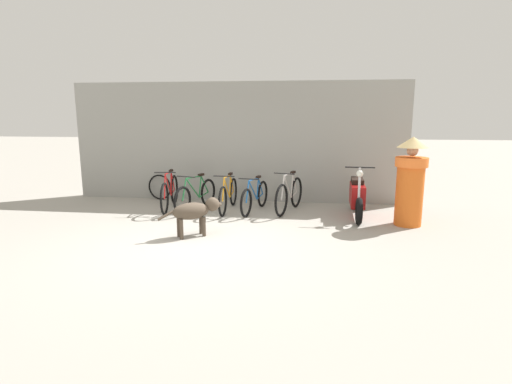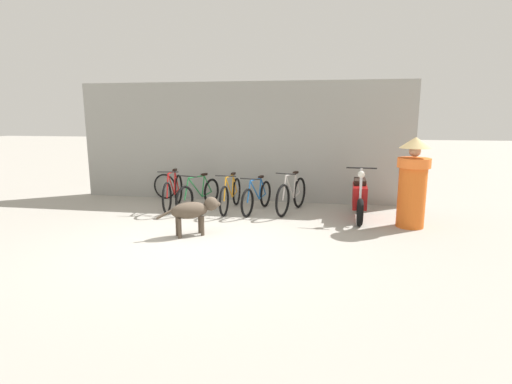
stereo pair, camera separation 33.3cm
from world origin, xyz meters
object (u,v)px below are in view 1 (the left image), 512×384
object	(u,v)px
spare_tire_left	(160,187)
bicycle_2	(228,195)
motorcycle	(357,197)
bicycle_3	(255,197)
bicycle_4	(289,195)
stray_dog	(196,211)
bicycle_0	(170,193)
person_in_robes	(410,180)
bicycle_1	(196,195)

from	to	relation	value
spare_tire_left	bicycle_2	bearing A→B (deg)	-25.59
bicycle_2	spare_tire_left	distance (m)	2.16
motorcycle	bicycle_3	bearing A→B (deg)	-91.60
bicycle_4	spare_tire_left	bearing A→B (deg)	-87.15
motorcycle	stray_dog	xyz separation A→B (m)	(-2.99, -1.76, 0.03)
bicycle_0	motorcycle	xyz separation A→B (m)	(4.15, -0.17, 0.06)
bicycle_4	person_in_robes	size ratio (longest dim) A/B	0.94
bicycle_0	bicycle_1	distance (m)	0.62
bicycle_1	bicycle_3	world-z (taller)	bicycle_1
bicycle_1	bicycle_2	distance (m)	0.74
bicycle_2	bicycle_3	bearing A→B (deg)	90.00
bicycle_1	bicycle_3	distance (m)	1.34
person_in_robes	bicycle_2	bearing A→B (deg)	-44.78
bicycle_2	spare_tire_left	bearing A→B (deg)	-113.93
motorcycle	stray_dog	size ratio (longest dim) A/B	1.83
bicycle_2	stray_dog	distance (m)	1.96
bicycle_1	person_in_robes	size ratio (longest dim) A/B	0.97
bicycle_1	bicycle_0	bearing A→B (deg)	-75.26
spare_tire_left	bicycle_0	bearing A→B (deg)	-57.92
bicycle_2	bicycle_4	xyz separation A→B (m)	(1.36, 0.09, 0.02)
spare_tire_left	stray_dog	bearing A→B (deg)	-58.71
bicycle_1	stray_dog	bearing A→B (deg)	31.74
bicycle_0	motorcycle	bearing A→B (deg)	80.05
stray_dog	bicycle_0	bearing A→B (deg)	86.76
bicycle_1	motorcycle	world-z (taller)	motorcycle
spare_tire_left	person_in_robes	bearing A→B (deg)	-16.33
bicycle_0	spare_tire_left	xyz separation A→B (m)	(-0.60, 0.95, -0.05)
bicycle_0	bicycle_1	xyz separation A→B (m)	(0.62, -0.01, -0.04)
stray_dog	person_in_robes	distance (m)	4.12
bicycle_0	spare_tire_left	world-z (taller)	bicycle_0
bicycle_3	person_in_robes	xyz separation A→B (m)	(3.11, -0.71, 0.56)
bicycle_2	person_in_robes	size ratio (longest dim) A/B	1.02
person_in_robes	spare_tire_left	world-z (taller)	person_in_robes
spare_tire_left	bicycle_1	bearing A→B (deg)	-38.51
spare_tire_left	bicycle_4	bearing A→B (deg)	-14.34
motorcycle	person_in_robes	bearing A→B (deg)	62.48
motorcycle	person_in_robes	xyz separation A→B (m)	(0.92, -0.54, 0.46)
bicycle_2	motorcycle	size ratio (longest dim) A/B	0.94
bicycle_0	bicycle_2	xyz separation A→B (m)	(1.35, 0.02, -0.02)
bicycle_3	spare_tire_left	distance (m)	2.73
bicycle_2	person_in_robes	world-z (taller)	person_in_robes
bicycle_1	spare_tire_left	distance (m)	1.55
person_in_robes	spare_tire_left	bearing A→B (deg)	-50.07
motorcycle	stray_dog	world-z (taller)	motorcycle
bicycle_2	person_in_robes	xyz separation A→B (m)	(3.71, -0.72, 0.54)
bicycle_2	stray_dog	xyz separation A→B (m)	(-0.20, -1.95, 0.11)
motorcycle	bicycle_4	bearing A→B (deg)	-98.03
bicycle_2	stray_dog	size ratio (longest dim) A/B	1.72
bicycle_0	stray_dog	distance (m)	2.25
motorcycle	spare_tire_left	size ratio (longest dim) A/B	2.88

